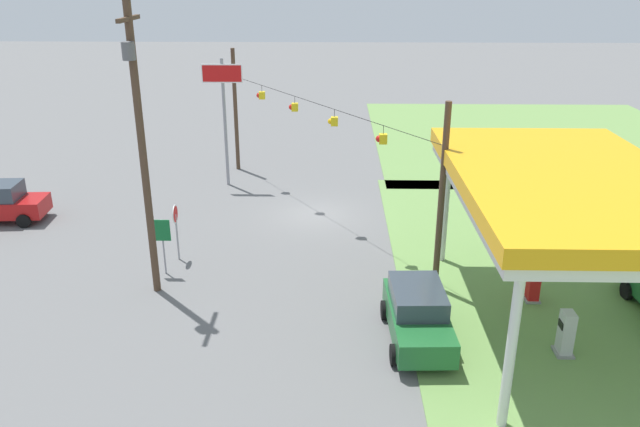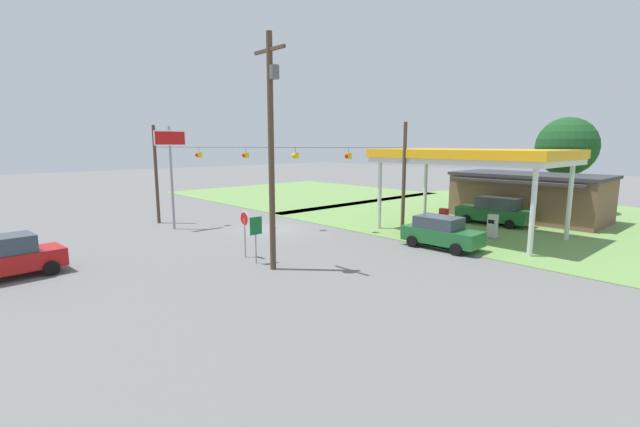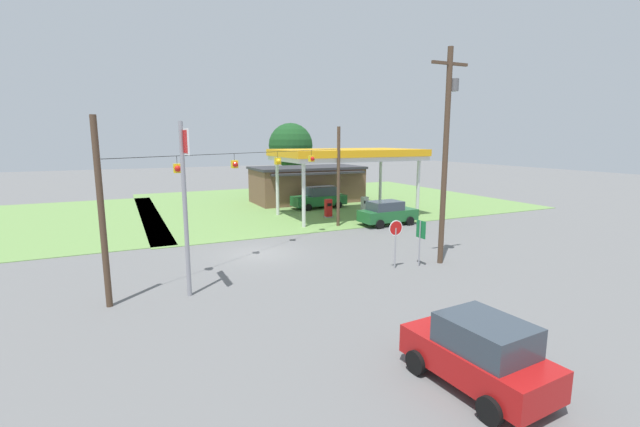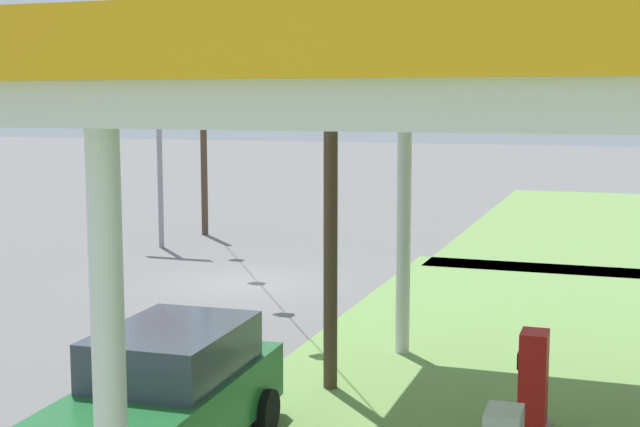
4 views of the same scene
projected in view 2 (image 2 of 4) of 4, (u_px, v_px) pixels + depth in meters
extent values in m
plane|color=slate|center=(272.00, 229.00, 30.58)|extent=(160.00, 160.00, 0.00)
cube|color=#6B934C|center=(549.00, 221.00, 33.37)|extent=(36.00, 28.00, 0.04)
cube|color=#6B934C|center=(299.00, 193.00, 52.89)|extent=(24.00, 24.00, 0.04)
cube|color=silver|center=(470.00, 160.00, 27.93)|extent=(11.63, 6.88, 0.35)
cube|color=orange|center=(471.00, 154.00, 27.85)|extent=(11.83, 7.08, 0.55)
cylinder|color=silver|center=(380.00, 196.00, 30.22)|extent=(0.28, 0.28, 4.76)
cylinder|color=silver|center=(533.00, 213.00, 22.65)|extent=(0.28, 0.28, 4.76)
cylinder|color=silver|center=(425.00, 190.00, 34.02)|extent=(0.28, 0.28, 4.76)
cylinder|color=silver|center=(569.00, 203.00, 26.46)|extent=(0.28, 0.28, 4.76)
cube|color=brown|center=(528.00, 198.00, 34.33)|extent=(10.96, 5.45, 3.44)
cube|color=#333338|center=(530.00, 175.00, 34.03)|extent=(11.26, 5.75, 0.24)
cube|color=#333338|center=(513.00, 182.00, 32.03)|extent=(9.86, 0.70, 0.20)
cube|color=gray|center=(443.00, 230.00, 29.99)|extent=(0.71, 0.56, 0.12)
cube|color=red|center=(443.00, 219.00, 29.87)|extent=(0.55, 0.40, 1.44)
cube|color=black|center=(442.00, 215.00, 29.68)|extent=(0.39, 0.03, 0.24)
cube|color=gray|center=(492.00, 238.00, 27.43)|extent=(0.71, 0.56, 0.12)
cube|color=silver|center=(492.00, 226.00, 27.30)|extent=(0.55, 0.40, 1.44)
cube|color=black|center=(491.00, 222.00, 27.11)|extent=(0.39, 0.03, 0.24)
cube|color=#1E602D|center=(442.00, 236.00, 24.76)|extent=(4.54, 2.01, 0.83)
cube|color=#333D47|center=(439.00, 222.00, 24.82)|extent=(2.52, 1.79, 0.68)
cylinder|color=black|center=(472.00, 244.00, 24.51)|extent=(0.69, 0.24, 0.68)
cylinder|color=black|center=(456.00, 249.00, 23.19)|extent=(0.69, 0.24, 0.68)
cylinder|color=black|center=(429.00, 236.00, 26.45)|extent=(0.69, 0.24, 0.68)
cylinder|color=black|center=(412.00, 241.00, 25.14)|extent=(0.69, 0.24, 0.68)
cube|color=#1E602D|center=(493.00, 214.00, 32.03)|extent=(5.27, 2.13, 0.90)
cube|color=#333D47|center=(498.00, 203.00, 31.68)|extent=(2.94, 1.85, 0.82)
cylinder|color=black|center=(466.00, 219.00, 32.54)|extent=(0.69, 0.26, 0.68)
cylinder|color=black|center=(477.00, 216.00, 33.88)|extent=(0.69, 0.26, 0.68)
cylinder|color=black|center=(509.00, 225.00, 30.33)|extent=(0.69, 0.26, 0.68)
cylinder|color=black|center=(519.00, 221.00, 31.67)|extent=(0.69, 0.26, 0.68)
cube|color=#AD1414|center=(13.00, 261.00, 19.38)|extent=(2.13, 4.13, 0.83)
cube|color=#333D47|center=(5.00, 245.00, 19.08)|extent=(1.86, 2.32, 0.79)
cylinder|color=black|center=(40.00, 261.00, 20.98)|extent=(0.27, 0.69, 0.68)
cylinder|color=black|center=(51.00, 268.00, 19.70)|extent=(0.27, 0.69, 0.68)
cylinder|color=#99999E|center=(245.00, 238.00, 22.73)|extent=(0.08, 0.08, 2.10)
cylinder|color=white|center=(244.00, 219.00, 22.56)|extent=(0.80, 0.03, 0.80)
cylinder|color=red|center=(244.00, 219.00, 22.56)|extent=(0.70, 0.03, 0.70)
cylinder|color=gray|center=(172.00, 179.00, 29.95)|extent=(0.18, 0.18, 7.21)
cube|color=white|center=(170.00, 138.00, 29.43)|extent=(0.06, 2.24, 1.01)
cube|color=red|center=(170.00, 138.00, 29.43)|extent=(0.07, 2.12, 0.89)
cylinder|color=gray|center=(256.00, 240.00, 21.58)|extent=(0.07, 0.07, 2.40)
cube|color=#146B33|center=(256.00, 226.00, 21.42)|extent=(0.04, 0.70, 0.90)
cylinder|color=#4C3828|center=(271.00, 155.00, 19.87)|extent=(0.28, 0.28, 10.97)
cube|color=#4C3828|center=(269.00, 50.00, 19.11)|extent=(2.20, 0.14, 0.14)
cylinder|color=#59595B|center=(274.00, 72.00, 19.02)|extent=(0.44, 0.44, 0.60)
cylinder|color=#4C3828|center=(156.00, 175.00, 32.24)|extent=(0.24, 0.24, 7.39)
cylinder|color=#4C3828|center=(404.00, 180.00, 27.73)|extent=(0.24, 0.24, 7.39)
cylinder|color=black|center=(270.00, 147.00, 29.65)|extent=(15.46, 10.02, 0.02)
cylinder|color=black|center=(199.00, 150.00, 31.03)|extent=(0.02, 0.02, 0.35)
cube|color=yellow|center=(199.00, 155.00, 31.09)|extent=(0.32, 0.32, 0.40)
sphere|color=red|center=(197.00, 155.00, 30.98)|extent=(0.28, 0.28, 0.28)
cylinder|color=black|center=(246.00, 150.00, 30.13)|extent=(0.02, 0.02, 0.35)
cube|color=yellow|center=(246.00, 155.00, 30.19)|extent=(0.32, 0.32, 0.40)
sphere|color=red|center=(244.00, 155.00, 30.08)|extent=(0.28, 0.28, 0.28)
cylinder|color=black|center=(295.00, 150.00, 29.23)|extent=(0.02, 0.02, 0.35)
cube|color=yellow|center=(295.00, 156.00, 29.29)|extent=(0.32, 0.32, 0.40)
sphere|color=yellow|center=(294.00, 156.00, 29.18)|extent=(0.28, 0.28, 0.28)
cylinder|color=black|center=(348.00, 150.00, 28.33)|extent=(0.02, 0.02, 0.35)
cube|color=yellow|center=(348.00, 156.00, 28.39)|extent=(0.32, 0.32, 0.40)
sphere|color=red|center=(347.00, 156.00, 28.27)|extent=(0.28, 0.28, 0.28)
cylinder|color=#4C3828|center=(563.00, 191.00, 37.89)|extent=(0.44, 0.44, 3.74)
sphere|color=#19471E|center=(567.00, 147.00, 37.26)|extent=(5.07, 5.07, 5.07)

